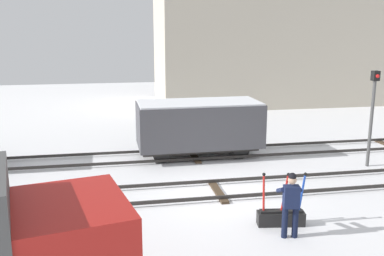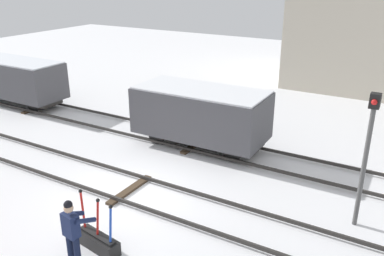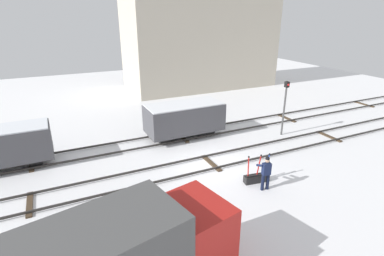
{
  "view_description": "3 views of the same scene",
  "coord_description": "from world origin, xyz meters",
  "px_view_note": "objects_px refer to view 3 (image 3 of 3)",
  "views": [
    {
      "loc": [
        -3.16,
        -12.59,
        5.06
      ],
      "look_at": [
        -0.36,
        2.55,
        1.55
      ],
      "focal_mm": 40.54,
      "sensor_mm": 36.0,
      "label": 1
    },
    {
      "loc": [
        7.15,
        -8.44,
        6.29
      ],
      "look_at": [
        0.61,
        2.71,
        1.27
      ],
      "focal_mm": 38.15,
      "sensor_mm": 36.0,
      "label": 2
    },
    {
      "loc": [
        -7.11,
        -12.67,
        7.68
      ],
      "look_at": [
        0.17,
        2.81,
        1.07
      ],
      "focal_mm": 28.13,
      "sensor_mm": 36.0,
      "label": 3
    }
  ],
  "objects_px": {
    "switch_lever_frame": "(257,177)",
    "signal_post": "(285,103)",
    "rail_worker": "(266,171)",
    "freight_car_near_switch": "(184,118)"
  },
  "relations": [
    {
      "from": "signal_post",
      "to": "freight_car_near_switch",
      "type": "xyz_separation_m",
      "value": [
        -6.04,
        2.41,
        -0.91
      ]
    },
    {
      "from": "switch_lever_frame",
      "to": "signal_post",
      "type": "height_order",
      "value": "signal_post"
    },
    {
      "from": "rail_worker",
      "to": "freight_car_near_switch",
      "type": "distance_m",
      "value": 7.34
    },
    {
      "from": "signal_post",
      "to": "rail_worker",
      "type": "bearing_deg",
      "value": -136.81
    },
    {
      "from": "rail_worker",
      "to": "signal_post",
      "type": "height_order",
      "value": "signal_post"
    },
    {
      "from": "signal_post",
      "to": "switch_lever_frame",
      "type": "bearing_deg",
      "value": -140.79
    },
    {
      "from": "rail_worker",
      "to": "signal_post",
      "type": "distance_m",
      "value": 7.25
    },
    {
      "from": "rail_worker",
      "to": "freight_car_near_switch",
      "type": "bearing_deg",
      "value": 105.0
    },
    {
      "from": "rail_worker",
      "to": "signal_post",
      "type": "relative_size",
      "value": 0.47
    },
    {
      "from": "freight_car_near_switch",
      "to": "signal_post",
      "type": "bearing_deg",
      "value": -22.5
    }
  ]
}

